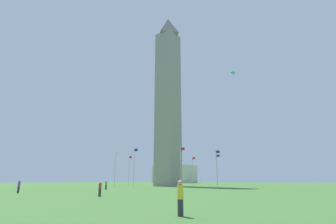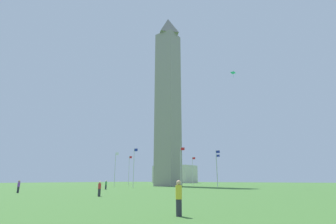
% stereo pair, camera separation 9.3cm
% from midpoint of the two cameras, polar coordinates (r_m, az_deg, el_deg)
% --- Properties ---
extents(ground_plane, '(260.00, 260.00, 0.00)m').
position_cam_midpoint_polar(ground_plane, '(74.62, 0.04, -16.20)').
color(ground_plane, '#3D6B2D').
extents(obelisk_monument, '(5.91, 5.91, 53.70)m').
position_cam_midpoint_polar(obelisk_monument, '(78.72, 0.03, 3.74)').
color(obelisk_monument, gray).
rests_on(obelisk_monument, ground).
extents(flagpole_n, '(1.12, 0.14, 9.16)m').
position_cam_midpoint_polar(flagpole_n, '(67.63, 10.85, -11.86)').
color(flagpole_n, silver).
rests_on(flagpole_n, ground).
extents(flagpole_ne, '(1.12, 0.14, 9.16)m').
position_cam_midpoint_polar(flagpole_ne, '(78.96, 10.92, -12.25)').
color(flagpole_ne, silver).
rests_on(flagpole_ne, ground).
extents(flagpole_e, '(1.12, 0.14, 9.16)m').
position_cam_midpoint_polar(flagpole_e, '(87.39, 5.57, -12.67)').
color(flagpole_e, silver).
rests_on(flagpole_e, ground).
extents(flagpole_se, '(1.12, 0.14, 9.16)m').
position_cam_midpoint_polar(flagpole_se, '(89.21, -1.89, -12.77)').
color(flagpole_se, silver).
rests_on(flagpole_se, ground).
extents(flagpole_s, '(1.12, 0.14, 9.16)m').
position_cam_midpoint_polar(flagpole_s, '(83.72, -8.63, -12.48)').
color(flagpole_s, silver).
rests_on(flagpole_s, ground).
extents(flagpole_sw, '(1.12, 0.14, 9.16)m').
position_cam_midpoint_polar(flagpole_sw, '(73.13, -11.64, -12.03)').
color(flagpole_sw, silver).
rests_on(flagpole_sw, ground).
extents(flagpole_w, '(1.12, 0.14, 9.16)m').
position_cam_midpoint_polar(flagpole_w, '(62.82, -7.56, -11.78)').
color(flagpole_w, silver).
rests_on(flagpole_w, ground).
extents(flagpole_nw, '(1.12, 0.14, 9.16)m').
position_cam_midpoint_polar(flagpole_nw, '(60.21, 2.96, -11.76)').
color(flagpole_nw, silver).
rests_on(flagpole_nw, ground).
extents(person_yellow_shirt, '(0.32, 0.32, 1.72)m').
position_cam_midpoint_polar(person_yellow_shirt, '(13.49, 2.63, -18.60)').
color(person_yellow_shirt, '#2D2D38').
rests_on(person_yellow_shirt, ground).
extents(person_purple_shirt, '(0.32, 0.32, 1.67)m').
position_cam_midpoint_polar(person_purple_shirt, '(42.32, -30.27, -14.15)').
color(person_purple_shirt, '#2D2D38').
rests_on(person_purple_shirt, ground).
extents(person_red_shirt, '(0.32, 0.32, 1.61)m').
position_cam_midpoint_polar(person_red_shirt, '(29.81, -14.93, -16.20)').
color(person_red_shirt, '#2D2D38').
rests_on(person_red_shirt, ground).
extents(person_green_shirt, '(0.32, 0.32, 1.66)m').
position_cam_midpoint_polar(person_green_shirt, '(50.83, -13.60, -15.49)').
color(person_green_shirt, '#2D2D38').
rests_on(person_green_shirt, ground).
extents(kite_cyan_diamond, '(1.30, 1.28, 1.65)m').
position_cam_midpoint_polar(kite_cyan_diamond, '(72.60, 14.32, 8.43)').
color(kite_cyan_diamond, '#33C6D1').
extents(distant_building, '(22.03, 14.64, 9.73)m').
position_cam_midpoint_polar(distant_building, '(153.06, 1.57, -13.69)').
color(distant_building, beige).
rests_on(distant_building, ground).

